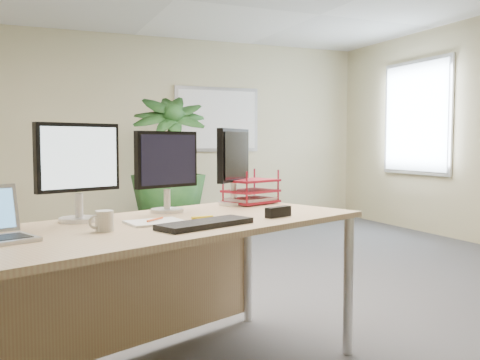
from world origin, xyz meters
name	(u,v)px	position (x,y,z in m)	size (l,w,h in m)	color
floor	(254,308)	(0.00, 0.00, 0.00)	(8.00, 8.00, 0.00)	#45454A
back_wall	(136,132)	(0.00, 4.00, 1.35)	(7.00, 0.04, 2.70)	#BCB285
whiteboard	(217,119)	(1.20, 3.97, 1.55)	(1.30, 0.04, 0.95)	#B0B0B5
window	(416,117)	(3.47, 2.30, 1.55)	(0.04, 1.30, 1.55)	#B0B0B5
desk	(145,255)	(-0.99, -0.88, 0.65)	(2.32, 1.63, 0.82)	tan
floor_plant	(168,180)	(0.16, 2.92, 0.75)	(0.84, 0.84, 1.50)	#163D18
monitor_left	(78,165)	(-1.30, -0.79, 1.10)	(0.41, 0.20, 0.48)	silver
monitor_right	(167,166)	(-0.81, -0.62, 1.08)	(0.39, 0.18, 0.45)	silver
monitor_dark	(234,161)	(-0.33, -0.43, 1.09)	(0.32, 0.33, 0.47)	silver
keyboard	(205,224)	(-0.78, -1.19, 0.84)	(0.48, 0.16, 0.03)	black
coffee_mug	(104,221)	(-1.23, -1.14, 0.87)	(0.12, 0.08, 0.09)	silver
spiral_notebook	(155,222)	(-0.97, -1.00, 0.83)	(0.26, 0.20, 0.01)	white
orange_pen	(155,219)	(-0.97, -1.00, 0.84)	(0.01, 0.01, 0.13)	#F0551A
yellow_highlighter	(202,217)	(-0.72, -0.95, 0.83)	(0.02, 0.02, 0.12)	yellow
letter_tray	(251,193)	(-0.22, -0.43, 0.89)	(0.38, 0.34, 0.15)	maroon
stapler	(278,212)	(-0.33, -1.04, 0.85)	(0.16, 0.04, 0.05)	black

